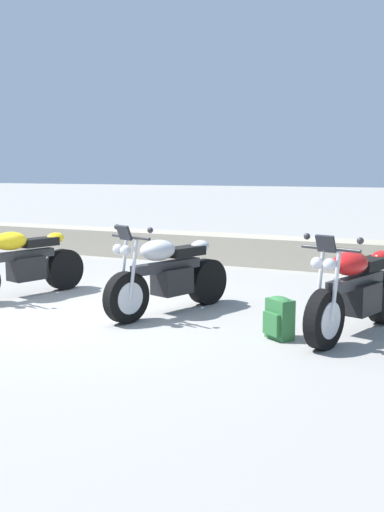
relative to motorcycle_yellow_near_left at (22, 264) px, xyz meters
name	(u,v)px	position (x,y,z in m)	size (l,w,h in m)	color
ground_plane	(85,314)	(1.43, -0.48, -0.49)	(120.00, 120.00, 0.00)	gray
stone_wall	(227,249)	(1.43, 4.32, -0.21)	(36.00, 0.80, 0.55)	#A89E89
motorcycle_yellow_near_left	(22,264)	(0.00, 0.00, 0.00)	(0.85, 2.03, 1.18)	black
motorcycle_silver_centre	(168,276)	(2.37, 0.02, 0.00)	(0.92, 2.01, 1.18)	black
motorcycle_red_far_right	(356,292)	(4.74, -0.03, 0.00)	(0.87, 2.02, 1.18)	black
rider_backpack	(279,317)	(4.02, -0.53, -0.24)	(0.35, 0.34, 0.47)	#2D6B38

